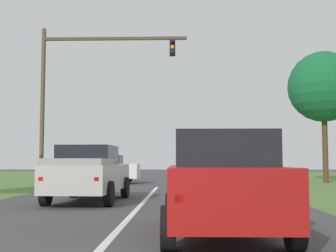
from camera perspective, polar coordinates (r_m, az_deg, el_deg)
The scene contains 7 objects.
ground_plane at distance 16.36m, azimuth -3.00°, elevation -9.39°, with size 120.00×120.00×0.00m, color #424244.
red_suv_near at distance 8.84m, azimuth 6.80°, elevation -6.95°, with size 2.26×4.47×1.96m.
pickup_truck_lead at distance 16.27m, azimuth -9.88°, elevation -5.83°, with size 2.37×5.57×1.96m.
traffic_light at distance 25.96m, azimuth -11.17°, elevation 5.45°, with size 8.16×0.40×8.86m.
keep_moving_sign at distance 24.71m, azimuth 13.08°, elevation -4.24°, with size 0.60×0.09×2.25m.
oak_tree_right at distance 32.13m, azimuth 18.88°, elevation 4.64°, with size 4.69×4.69×8.71m.
crossing_suv_far at distance 29.18m, azimuth -8.09°, elevation -5.30°, with size 4.42×2.21×1.79m.
Camera 1 is at (1.31, -5.35, 1.43)m, focal length 48.73 mm.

